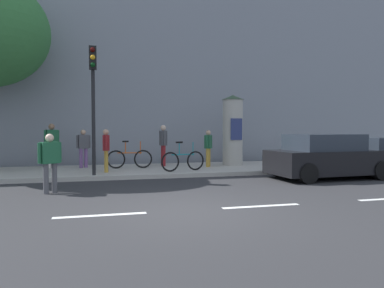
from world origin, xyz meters
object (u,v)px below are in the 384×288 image
(traffic_light, at_px, (93,89))
(poster_column, at_px, (233,130))
(pedestrian_in_dark_shirt, at_px, (208,145))
(bicycle_upright, at_px, (130,158))
(pedestrian_with_backpack, at_px, (50,159))
(bicycle_leaning, at_px, (183,160))
(pedestrian_with_bag, at_px, (163,142))
(pedestrian_in_red_top, at_px, (106,147))
(pedestrian_in_light_jacket, at_px, (52,141))
(pedestrian_near_pole, at_px, (83,146))
(parked_car_silver, at_px, (327,157))

(traffic_light, height_order, poster_column, traffic_light)
(pedestrian_in_dark_shirt, height_order, bicycle_upright, pedestrian_in_dark_shirt)
(pedestrian_with_backpack, distance_m, bicycle_leaning, 5.17)
(pedestrian_with_bag, height_order, pedestrian_in_red_top, pedestrian_with_bag)
(bicycle_leaning, bearing_deg, pedestrian_in_light_jacket, 153.06)
(pedestrian_with_backpack, relative_size, pedestrian_near_pole, 1.03)
(pedestrian_with_bag, height_order, bicycle_leaning, pedestrian_with_bag)
(traffic_light, xyz_separation_m, pedestrian_near_pole, (-0.42, 2.69, -1.99))
(pedestrian_with_bag, height_order, parked_car_silver, pedestrian_with_bag)
(poster_column, relative_size, pedestrian_in_dark_shirt, 2.00)
(poster_column, distance_m, parked_car_silver, 4.41)
(poster_column, xyz_separation_m, bicycle_leaning, (-2.58, -1.68, -1.13))
(traffic_light, relative_size, pedestrian_in_red_top, 2.76)
(pedestrian_in_dark_shirt, bearing_deg, pedestrian_in_red_top, -167.98)
(pedestrian_with_bag, distance_m, pedestrian_in_dark_shirt, 1.90)
(pedestrian_with_bag, relative_size, parked_car_silver, 0.42)
(pedestrian_in_light_jacket, xyz_separation_m, bicycle_upright, (2.99, -1.02, -0.67))
(pedestrian_in_red_top, height_order, parked_car_silver, pedestrian_in_red_top)
(pedestrian_near_pole, distance_m, bicycle_leaning, 4.21)
(pedestrian_near_pole, bearing_deg, pedestrian_with_backpack, -97.71)
(pedestrian_with_bag, xyz_separation_m, parked_car_silver, (4.94, -4.16, -0.42))
(traffic_light, height_order, pedestrian_in_red_top, traffic_light)
(traffic_light, bearing_deg, bicycle_upright, 55.62)
(pedestrian_with_bag, bearing_deg, pedestrian_with_backpack, -128.48)
(bicycle_leaning, bearing_deg, pedestrian_in_red_top, 172.45)
(pedestrian_with_bag, relative_size, pedestrian_in_light_jacket, 0.97)
(pedestrian_near_pole, xyz_separation_m, bicycle_leaning, (3.59, -2.15, -0.49))
(traffic_light, relative_size, parked_car_silver, 1.03)
(pedestrian_in_red_top, relative_size, parked_car_silver, 0.38)
(pedestrian_in_light_jacket, height_order, parked_car_silver, pedestrian_in_light_jacket)
(pedestrian_with_backpack, bearing_deg, pedestrian_near_pole, 82.29)
(traffic_light, height_order, bicycle_leaning, traffic_light)
(pedestrian_in_light_jacket, bearing_deg, bicycle_upright, -18.84)
(poster_column, relative_size, bicycle_leaning, 1.74)
(pedestrian_with_backpack, bearing_deg, pedestrian_in_red_top, 64.93)
(pedestrian_with_bag, xyz_separation_m, pedestrian_in_red_top, (-2.37, -1.65, -0.11))
(pedestrian_with_backpack, bearing_deg, pedestrian_in_light_jacket, 95.83)
(pedestrian_in_dark_shirt, bearing_deg, traffic_light, -158.53)
(parked_car_silver, bearing_deg, pedestrian_in_dark_shirt, 133.50)
(pedestrian_with_bag, xyz_separation_m, pedestrian_near_pole, (-3.21, 0.14, -0.12))
(traffic_light, distance_m, bicycle_upright, 3.43)
(pedestrian_in_dark_shirt, xyz_separation_m, bicycle_upright, (-3.17, 0.19, -0.49))
(bicycle_upright, bearing_deg, pedestrian_in_light_jacket, 161.16)
(pedestrian_in_dark_shirt, bearing_deg, bicycle_upright, 176.59)
(pedestrian_in_dark_shirt, distance_m, bicycle_upright, 3.22)
(poster_column, height_order, pedestrian_with_bag, poster_column)
(poster_column, height_order, parked_car_silver, poster_column)
(pedestrian_in_light_jacket, bearing_deg, traffic_light, -61.16)
(pedestrian_in_light_jacket, bearing_deg, pedestrian_in_dark_shirt, -11.10)
(pedestrian_with_backpack, bearing_deg, bicycle_upright, 60.44)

